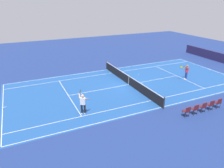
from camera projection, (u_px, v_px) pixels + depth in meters
name	position (u px, v px, depth m)	size (l,w,h in m)	color
ground_plane	(129.00, 85.00, 21.92)	(60.00, 60.00, 0.00)	navy
court_slab	(129.00, 85.00, 21.92)	(24.20, 11.40, 0.00)	#1E4C93
court_line_markings	(129.00, 85.00, 21.92)	(23.85, 11.05, 0.01)	white
tennis_net	(129.00, 80.00, 21.74)	(0.10, 11.70, 1.08)	#2D2D33
tennis_player_near	(83.00, 103.00, 16.04)	(0.75, 1.19, 1.70)	black
tennis_player_far	(186.00, 71.00, 23.08)	(1.19, 0.75, 1.70)	navy
tennis_ball	(139.00, 74.00, 24.77)	(0.07, 0.07, 0.07)	#CCE01E
spectator_chair_0	(218.00, 102.00, 17.01)	(0.44, 0.44, 0.88)	#38383D
spectator_chair_1	(211.00, 104.00, 16.68)	(0.44, 0.44, 0.88)	#38383D
spectator_chair_2	(203.00, 106.00, 16.36)	(0.44, 0.44, 0.88)	#38383D
spectator_chair_3	(195.00, 109.00, 16.03)	(0.44, 0.44, 0.88)	#38383D
spectator_chair_4	(187.00, 111.00, 15.71)	(0.44, 0.44, 0.88)	#38383D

